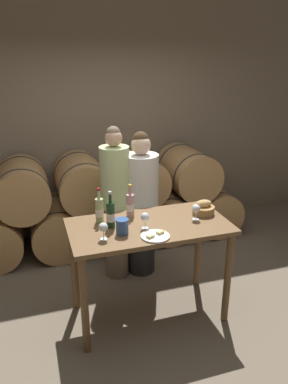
% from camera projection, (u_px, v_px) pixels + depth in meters
% --- Properties ---
extents(ground_plane, '(10.00, 10.00, 0.00)m').
position_uv_depth(ground_plane, '(149.00, 313.00, 3.59)').
color(ground_plane, '#726654').
extents(stone_wall_back, '(10.00, 0.12, 3.20)m').
position_uv_depth(stone_wall_back, '(99.00, 113.00, 4.89)').
color(stone_wall_back, gray).
rests_on(stone_wall_back, ground_plane).
extents(barrel_stack, '(3.44, 0.85, 1.18)m').
position_uv_depth(barrel_stack, '(111.00, 202.00, 4.76)').
color(barrel_stack, tan).
rests_on(barrel_stack, ground_plane).
extents(tasting_table, '(1.40, 0.73, 0.93)m').
position_uv_depth(tasting_table, '(149.00, 239.00, 3.31)').
color(tasting_table, brown).
rests_on(tasting_table, ground_plane).
extents(person_left, '(0.30, 0.30, 1.67)m').
position_uv_depth(person_left, '(116.00, 203.00, 3.93)').
color(person_left, '#756651').
rests_on(person_left, ground_plane).
extents(person_right, '(0.37, 0.37, 1.60)m').
position_uv_depth(person_right, '(141.00, 205.00, 4.02)').
color(person_right, '#232326').
rests_on(person_right, ground_plane).
extents(wine_bottle_red, '(0.07, 0.07, 0.33)m').
position_uv_depth(wine_bottle_red, '(111.00, 215.00, 3.17)').
color(wine_bottle_red, '#193819').
rests_on(wine_bottle_red, tasting_table).
extents(wine_bottle_white, '(0.07, 0.07, 0.32)m').
position_uv_depth(wine_bottle_white, '(99.00, 210.00, 3.27)').
color(wine_bottle_white, '#ADBC7F').
rests_on(wine_bottle_white, tasting_table).
extents(wine_bottle_rose, '(0.07, 0.07, 0.31)m').
position_uv_depth(wine_bottle_rose, '(130.00, 205.00, 3.40)').
color(wine_bottle_rose, '#BC8E93').
rests_on(wine_bottle_rose, tasting_table).
extents(blue_crock, '(0.11, 0.11, 0.13)m').
position_uv_depth(blue_crock, '(122.00, 226.00, 3.07)').
color(blue_crock, '#335693').
rests_on(blue_crock, tasting_table).
extents(bread_basket, '(0.20, 0.20, 0.14)m').
position_uv_depth(bread_basket, '(203.00, 208.00, 3.46)').
color(bread_basket, '#A87F4C').
rests_on(bread_basket, tasting_table).
extents(cheese_plate, '(0.24, 0.24, 0.04)m').
position_uv_depth(cheese_plate, '(155.00, 236.00, 3.03)').
color(cheese_plate, white).
rests_on(cheese_plate, tasting_table).
extents(wine_glass_far_left, '(0.07, 0.07, 0.14)m').
position_uv_depth(wine_glass_far_left, '(103.00, 228.00, 2.96)').
color(wine_glass_far_left, white).
rests_on(wine_glass_far_left, tasting_table).
extents(wine_glass_left, '(0.07, 0.07, 0.14)m').
position_uv_depth(wine_glass_left, '(145.00, 217.00, 3.15)').
color(wine_glass_left, white).
rests_on(wine_glass_left, tasting_table).
extents(wine_glass_center, '(0.07, 0.07, 0.14)m').
position_uv_depth(wine_glass_center, '(196.00, 209.00, 3.32)').
color(wine_glass_center, white).
rests_on(wine_glass_center, tasting_table).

